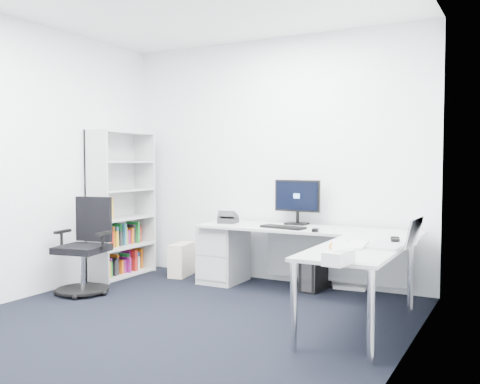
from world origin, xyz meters
The scene contains 20 objects.
ground centered at (0.00, 0.00, 0.00)m, with size 4.20×4.20×0.00m, color black.
wall_back centered at (0.00, 2.10, 1.35)m, with size 3.60×0.02×2.70m, color white.
wall_left centered at (-1.80, 0.00, 1.35)m, with size 0.02×4.20×2.70m, color white.
wall_right centered at (1.80, 0.00, 1.35)m, with size 0.02×4.20×2.70m, color white.
l_desk centered at (0.55, 1.40, 0.33)m, with size 2.27×1.27×0.66m, color #B4B6B6, non-canonical shape.
drawer_pedestal centered at (-0.43, 1.74, 0.32)m, with size 0.41×0.51×0.63m, color #B4B6B6.
bookshelf centered at (-1.62, 1.45, 0.84)m, with size 0.33×0.84×1.69m, color #BABCBD, non-canonical shape.
task_chair centered at (-1.41, 0.60, 0.49)m, with size 0.54×0.54×0.97m, color black, non-canonical shape.
black_pc_tower centered at (0.60, 1.87, 0.20)m, with size 0.18×0.41×0.40m, color black.
beige_pc_tower centered at (-1.02, 1.79, 0.19)m, with size 0.18×0.40×0.38m, color beige.
power_strip centered at (0.92, 2.03, 0.02)m, with size 0.33×0.06×0.04m, color silver.
monitor centered at (0.36, 1.94, 0.91)m, with size 0.51×0.16×0.49m, color black, non-canonical shape.
black_keyboard centered at (0.36, 1.57, 0.67)m, with size 0.46×0.16×0.02m, color black.
mouse centered at (0.74, 1.47, 0.68)m, with size 0.06×0.09×0.03m, color black.
desk_phone centered at (-0.36, 1.72, 0.73)m, with size 0.19×0.19×0.13m, color #28282A, non-canonical shape.
laptop centered at (1.56, 0.84, 0.79)m, with size 0.36×0.35×0.25m, color silver, non-canonical shape.
white_keyboard centered at (1.34, 0.81, 0.67)m, with size 0.13×0.47×0.02m, color silver.
headphones centered at (1.55, 1.24, 0.69)m, with size 0.11×0.18×0.05m, color black, non-canonical shape.
orange_fruit centered at (1.29, 0.39, 0.71)m, with size 0.09×0.09×0.09m, color orange.
tissue_box centered at (1.45, -0.01, 0.71)m, with size 0.13×0.25×0.09m, color silver.
Camera 1 is at (2.51, -3.36, 1.33)m, focal length 40.00 mm.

